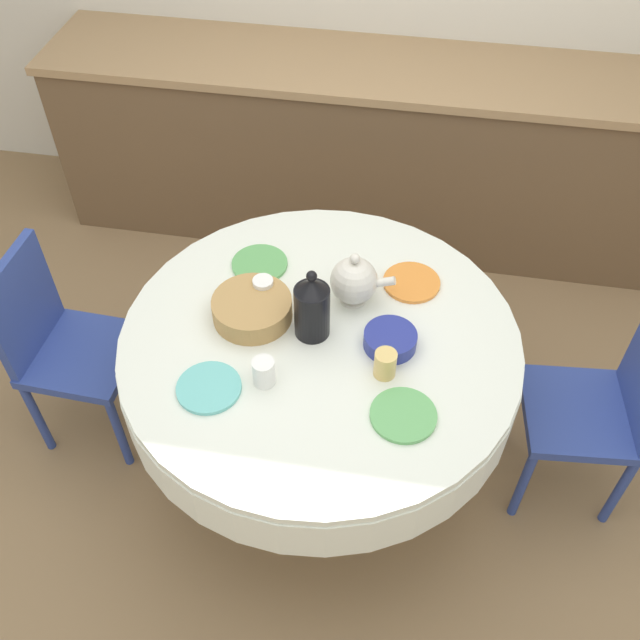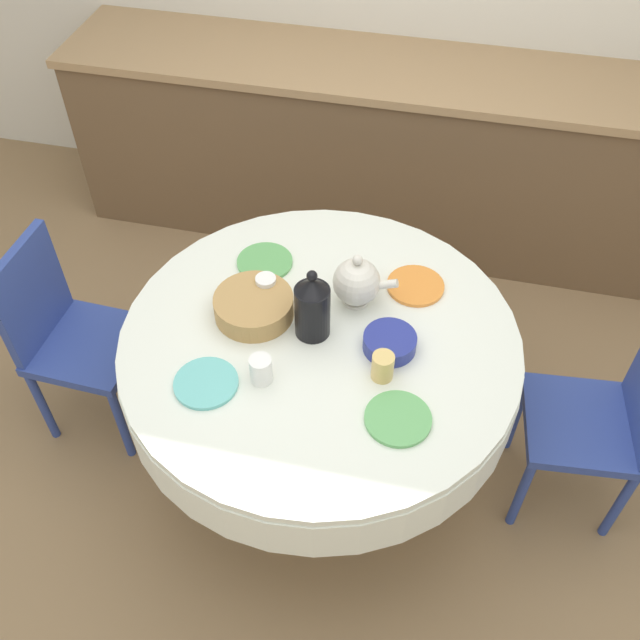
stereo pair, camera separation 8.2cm
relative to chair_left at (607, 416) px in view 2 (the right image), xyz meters
name	(u,v)px [view 2 (the right image)]	position (x,y,z in m)	size (l,w,h in m)	color
ground_plane	(320,459)	(-1.02, -0.09, -0.50)	(12.00, 12.00, 0.00)	#8E704C
kitchen_counter	(388,152)	(-1.02, 1.48, -0.03)	(3.24, 0.64, 0.95)	brown
dining_table	(320,359)	(-1.02, -0.09, 0.15)	(1.38, 1.38, 0.78)	olive
chair_left	(607,416)	(0.00, 0.00, 0.00)	(0.44, 0.44, 0.90)	#2D428E
chair_right	(68,331)	(-2.05, -0.06, 0.00)	(0.42, 0.42, 0.90)	#2D428E
plate_near_left	(206,383)	(-1.33, -0.38, 0.28)	(0.21, 0.21, 0.01)	#60BCB7
cup_near_left	(261,370)	(-1.16, -0.32, 0.32)	(0.07, 0.07, 0.10)	white
plate_near_right	(398,419)	(-0.71, -0.38, 0.28)	(0.21, 0.21, 0.01)	#5BA85B
cup_near_right	(383,366)	(-0.79, -0.22, 0.32)	(0.07, 0.07, 0.10)	#DBB766
plate_far_left	(265,262)	(-1.30, 0.21, 0.28)	(0.21, 0.21, 0.01)	#5BA85B
cup_far_left	(266,288)	(-1.25, 0.04, 0.32)	(0.07, 0.07, 0.10)	white
plate_far_right	(415,286)	(-0.74, 0.21, 0.28)	(0.21, 0.21, 0.01)	orange
cup_far_right	(362,281)	(-0.93, 0.15, 0.32)	(0.07, 0.07, 0.10)	#28282D
coffee_carafe	(312,307)	(-1.05, -0.08, 0.40)	(0.12, 0.12, 0.28)	black
teapot	(357,282)	(-0.94, 0.09, 0.37)	(0.23, 0.17, 0.21)	silver
bread_basket	(254,306)	(-1.27, -0.05, 0.32)	(0.28, 0.28, 0.08)	#AD844C
fruit_bowl	(390,342)	(-0.79, -0.09, 0.30)	(0.18, 0.18, 0.06)	navy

